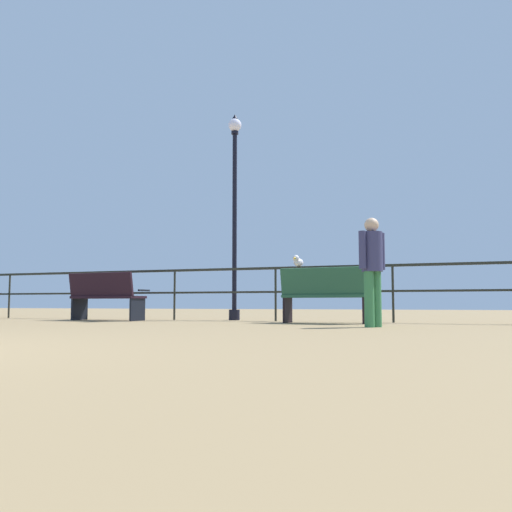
{
  "coord_description": "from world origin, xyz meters",
  "views": [
    {
      "loc": [
        4.78,
        -1.92,
        0.35
      ],
      "look_at": [
        0.92,
        8.03,
        1.26
      ],
      "focal_mm": 39.18,
      "sensor_mm": 36.0,
      "label": 1
    }
  ],
  "objects": [
    {
      "name": "pier_railing",
      "position": [
        0.0,
        8.53,
        0.8
      ],
      "size": [
        20.54,
        0.05,
        1.07
      ],
      "color": "#262720",
      "rests_on": "ground_plane"
    },
    {
      "name": "bench_near_left",
      "position": [
        -2.28,
        7.67,
        0.54
      ],
      "size": [
        1.64,
        0.8,
        0.98
      ],
      "color": "black",
      "rests_on": "ground_plane"
    },
    {
      "name": "bench_near_right",
      "position": [
        2.34,
        7.68,
        0.55
      ],
      "size": [
        1.55,
        0.66,
        0.98
      ],
      "color": "#26563B",
      "rests_on": "ground_plane"
    },
    {
      "name": "lamppost_center",
      "position": [
        0.11,
        8.85,
        2.53
      ],
      "size": [
        0.28,
        0.28,
        4.42
      ],
      "color": "black",
      "rests_on": "ground_plane"
    },
    {
      "name": "person_by_bench",
      "position": [
        3.4,
        6.41,
        0.93
      ],
      "size": [
        0.33,
        0.46,
        1.63
      ],
      "color": "#357A45",
      "rests_on": "ground_plane"
    },
    {
      "name": "seagull_on_rail",
      "position": [
        1.61,
        8.5,
        1.17
      ],
      "size": [
        0.2,
        0.45,
        0.21
      ],
      "color": "silver",
      "rests_on": "pier_railing"
    }
  ]
}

